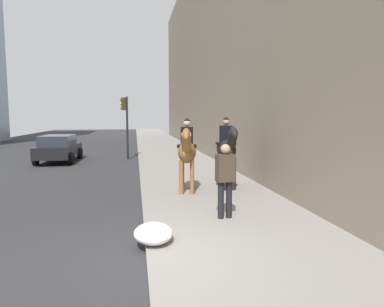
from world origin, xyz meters
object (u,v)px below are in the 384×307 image
Objects in this scene: traffic_light_near_curb at (125,117)px; mounted_horse_near at (187,151)px; mounted_horse_far at (227,148)px; car_near_lane at (59,148)px; pedestrian_greeting at (225,176)px.

mounted_horse_near is at bearing -167.59° from traffic_light_near_curb.
mounted_horse_near is 9.75m from traffic_light_near_curb.
mounted_horse_far is 11.03m from car_near_lane.
car_near_lane is 1.18× the size of traffic_light_near_curb.
traffic_light_near_curb is (12.40, 2.53, 1.28)m from pedestrian_greeting.
mounted_horse_far is 0.56× the size of car_near_lane.
mounted_horse_near is 1.34× the size of pedestrian_greeting.
pedestrian_greeting is at bearing 18.10° from mounted_horse_near.
pedestrian_greeting is 0.41× the size of car_near_lane.
mounted_horse_far reaches higher than mounted_horse_near.
mounted_horse_far reaches higher than car_near_lane.
car_near_lane is (8.90, 5.60, -0.62)m from mounted_horse_near.
mounted_horse_near is at bearing 0.95° from pedestrian_greeting.
mounted_horse_far is at bearing -159.31° from traffic_light_near_curb.
traffic_light_near_curb is at bearing -157.20° from mounted_horse_far.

